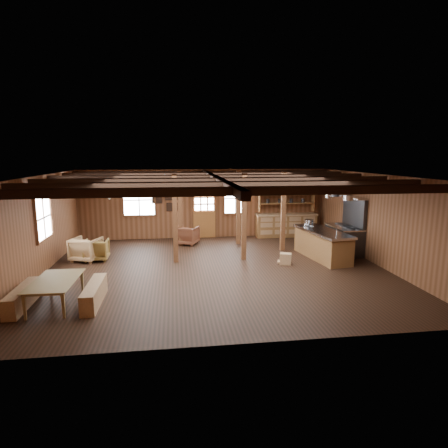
% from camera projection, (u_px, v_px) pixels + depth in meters
% --- Properties ---
extents(room, '(10.04, 9.04, 2.84)m').
position_uv_depth(room, '(217.00, 224.00, 10.92)').
color(room, black).
rests_on(room, ground).
extents(ceiling_joists, '(9.80, 8.82, 0.18)m').
position_uv_depth(ceiling_joists, '(216.00, 179.00, 10.86)').
color(ceiling_joists, black).
rests_on(ceiling_joists, ceiling).
extents(timber_posts, '(3.95, 2.35, 2.80)m').
position_uv_depth(timber_posts, '(225.00, 212.00, 13.02)').
color(timber_posts, '#4C2815').
rests_on(timber_posts, floor).
extents(back_door, '(1.02, 0.08, 2.15)m').
position_uv_depth(back_door, '(204.00, 216.00, 15.35)').
color(back_door, brown).
rests_on(back_door, floor).
extents(window_back_left, '(1.32, 0.06, 1.32)m').
position_uv_depth(window_back_left, '(139.00, 200.00, 14.89)').
color(window_back_left, white).
rests_on(window_back_left, wall_back).
extents(window_back_right, '(1.02, 0.06, 1.32)m').
position_uv_depth(window_back_right, '(236.00, 199.00, 15.40)').
color(window_back_right, white).
rests_on(window_back_right, wall_back).
extents(window_left, '(0.14, 1.24, 1.32)m').
position_uv_depth(window_left, '(43.00, 218.00, 10.72)').
color(window_left, white).
rests_on(window_left, wall_back).
extents(notice_boards, '(1.08, 0.03, 0.90)m').
position_uv_depth(notice_boards, '(167.00, 199.00, 15.02)').
color(notice_boards, silver).
rests_on(notice_boards, wall_back).
extents(back_counter, '(2.55, 0.60, 2.45)m').
position_uv_depth(back_counter, '(286.00, 222.00, 15.61)').
color(back_counter, brown).
rests_on(back_counter, floor).
extents(pendant_lamps, '(1.86, 2.36, 0.66)m').
position_uv_depth(pendant_lamps, '(140.00, 192.00, 11.45)').
color(pendant_lamps, '#2E2F31').
rests_on(pendant_lamps, ceiling).
extents(pot_rack, '(0.40, 3.00, 0.46)m').
position_uv_depth(pot_rack, '(326.00, 191.00, 11.56)').
color(pot_rack, '#2E2F31').
rests_on(pot_rack, ceiling).
extents(kitchen_island, '(1.24, 2.60, 1.20)m').
position_uv_depth(kitchen_island, '(322.00, 244.00, 12.34)').
color(kitchen_island, brown).
rests_on(kitchen_island, floor).
extents(step_stool, '(0.47, 0.39, 0.35)m').
position_uv_depth(step_stool, '(286.00, 259.00, 11.68)').
color(step_stool, '#8A613F').
rests_on(step_stool, floor).
extents(commercial_range, '(0.83, 1.61, 1.99)m').
position_uv_depth(commercial_range, '(345.00, 235.00, 12.95)').
color(commercial_range, '#2E2F31').
rests_on(commercial_range, floor).
extents(dining_table, '(0.98, 1.71, 0.59)m').
position_uv_depth(dining_table, '(58.00, 292.00, 8.50)').
color(dining_table, olive).
rests_on(dining_table, floor).
extents(bench_wall, '(0.30, 1.62, 0.44)m').
position_uv_depth(bench_wall, '(23.00, 297.00, 8.41)').
color(bench_wall, '#8A613F').
rests_on(bench_wall, floor).
extents(bench_aisle, '(0.31, 1.66, 0.46)m').
position_uv_depth(bench_aisle, '(94.00, 294.00, 8.62)').
color(bench_aisle, '#8A613F').
rests_on(bench_aisle, floor).
extents(armchair_a, '(0.75, 0.77, 0.69)m').
position_uv_depth(armchair_a, '(96.00, 250.00, 12.10)').
color(armchair_a, brown).
rests_on(armchair_a, floor).
extents(armchair_b, '(1.01, 1.02, 0.71)m').
position_uv_depth(armchair_b, '(187.00, 235.00, 14.26)').
color(armchair_b, '#5C2E1B').
rests_on(armchair_b, floor).
extents(armchair_c, '(1.04, 1.06, 0.77)m').
position_uv_depth(armchair_c, '(86.00, 249.00, 12.04)').
color(armchair_c, '#976F45').
rests_on(armchair_c, floor).
extents(counter_pot, '(0.32, 0.32, 0.19)m').
position_uv_depth(counter_pot, '(309.00, 222.00, 13.20)').
color(counter_pot, '#B2B5B9').
rests_on(counter_pot, kitchen_island).
extents(bowl, '(0.29, 0.29, 0.07)m').
position_uv_depth(bowl, '(309.00, 227.00, 12.60)').
color(bowl, silver).
rests_on(bowl, kitchen_island).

